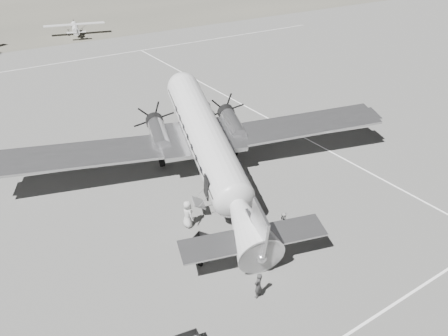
% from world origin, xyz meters
% --- Properties ---
extents(ground, '(260.00, 260.00, 0.00)m').
position_xyz_m(ground, '(0.00, 0.00, 0.00)').
color(ground, slate).
rests_on(ground, ground).
extents(taxi_line_near, '(60.00, 0.15, 0.01)m').
position_xyz_m(taxi_line_near, '(0.00, -14.00, 0.01)').
color(taxi_line_near, white).
rests_on(taxi_line_near, ground).
extents(taxi_line_right, '(0.15, 80.00, 0.01)m').
position_xyz_m(taxi_line_right, '(12.00, 0.00, 0.01)').
color(taxi_line_right, white).
rests_on(taxi_line_right, ground).
extents(taxi_line_horizon, '(90.00, 0.15, 0.01)m').
position_xyz_m(taxi_line_horizon, '(0.00, 40.00, 0.01)').
color(taxi_line_horizon, white).
rests_on(taxi_line_horizon, ground).
extents(dc3_airliner, '(36.30, 29.67, 6.00)m').
position_xyz_m(dc3_airliner, '(0.64, 1.66, 3.00)').
color(dc3_airliner, silver).
rests_on(dc3_airliner, ground).
extents(light_plane_right, '(11.77, 10.35, 2.10)m').
position_xyz_m(light_plane_right, '(6.70, 55.19, 1.05)').
color(light_plane_right, silver).
rests_on(light_plane_right, ground).
extents(baggage_cart_near, '(2.35, 2.15, 1.09)m').
position_xyz_m(baggage_cart_near, '(-4.27, -5.19, 0.54)').
color(baggage_cart_near, slate).
rests_on(baggage_cart_near, ground).
extents(ground_crew, '(0.67, 0.55, 1.59)m').
position_xyz_m(ground_crew, '(-3.32, -9.64, 0.79)').
color(ground_crew, '#2F2F2F').
rests_on(ground_crew, ground).
extents(ramp_agent, '(0.76, 0.86, 1.49)m').
position_xyz_m(ramp_agent, '(1.37, -6.11, 0.74)').
color(ramp_agent, '#B9BAB7').
rests_on(ramp_agent, ground).
extents(passenger, '(0.69, 0.99, 1.93)m').
position_xyz_m(passenger, '(-3.43, -2.24, 0.96)').
color(passenger, '#B2B2B0').
rests_on(passenger, ground).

